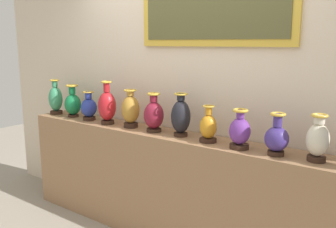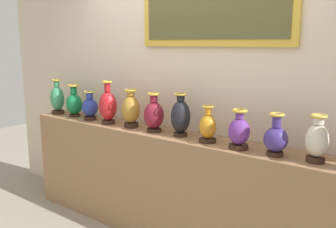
% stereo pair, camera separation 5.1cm
% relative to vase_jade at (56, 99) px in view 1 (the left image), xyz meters
% --- Properties ---
extents(display_shelf, '(3.42, 0.39, 1.03)m').
position_rel_vase_jade_xyz_m(display_shelf, '(1.59, 0.02, -0.69)').
color(display_shelf, '#99704C').
rests_on(display_shelf, ground_plane).
extents(back_wall, '(5.33, 0.14, 2.89)m').
position_rel_vase_jade_xyz_m(back_wall, '(1.60, 0.28, 0.26)').
color(back_wall, beige).
rests_on(back_wall, ground_plane).
extents(vase_jade, '(0.16, 0.16, 0.40)m').
position_rel_vase_jade_xyz_m(vase_jade, '(0.00, 0.00, 0.00)').
color(vase_jade, '#382319').
rests_on(vase_jade, display_shelf).
extents(vase_emerald, '(0.18, 0.18, 0.36)m').
position_rel_vase_jade_xyz_m(vase_emerald, '(0.29, 0.01, -0.02)').
color(vase_emerald, '#382319').
rests_on(vase_emerald, display_shelf).
extents(vase_cobalt, '(0.17, 0.17, 0.31)m').
position_rel_vase_jade_xyz_m(vase_cobalt, '(0.57, -0.00, -0.04)').
color(vase_cobalt, '#382319').
rests_on(vase_cobalt, display_shelf).
extents(vase_crimson, '(0.18, 0.18, 0.44)m').
position_rel_vase_jade_xyz_m(vase_crimson, '(0.86, -0.02, 0.01)').
color(vase_crimson, '#382319').
rests_on(vase_crimson, display_shelf).
extents(vase_ochre, '(0.18, 0.18, 0.37)m').
position_rel_vase_jade_xyz_m(vase_ochre, '(1.16, 0.00, -0.00)').
color(vase_ochre, '#382319').
rests_on(vase_ochre, display_shelf).
extents(vase_burgundy, '(0.19, 0.19, 0.37)m').
position_rel_vase_jade_xyz_m(vase_burgundy, '(1.45, -0.00, -0.01)').
color(vase_burgundy, '#382319').
rests_on(vase_burgundy, display_shelf).
extents(vase_onyx, '(0.17, 0.17, 0.38)m').
position_rel_vase_jade_xyz_m(vase_onyx, '(1.74, 0.01, 0.00)').
color(vase_onyx, '#382319').
rests_on(vase_onyx, display_shelf).
extents(vase_amber, '(0.14, 0.14, 0.31)m').
position_rel_vase_jade_xyz_m(vase_amber, '(2.04, -0.01, -0.05)').
color(vase_amber, '#382319').
rests_on(vase_amber, display_shelf).
extents(vase_violet, '(0.17, 0.17, 0.31)m').
position_rel_vase_jade_xyz_m(vase_violet, '(2.33, -0.03, -0.04)').
color(vase_violet, '#382319').
rests_on(vase_violet, display_shelf).
extents(vase_indigo, '(0.18, 0.18, 0.32)m').
position_rel_vase_jade_xyz_m(vase_indigo, '(2.62, -0.03, -0.04)').
color(vase_indigo, '#382319').
rests_on(vase_indigo, display_shelf).
extents(vase_ivory, '(0.16, 0.16, 0.34)m').
position_rel_vase_jade_xyz_m(vase_ivory, '(2.90, -0.00, -0.02)').
color(vase_ivory, '#382319').
rests_on(vase_ivory, display_shelf).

